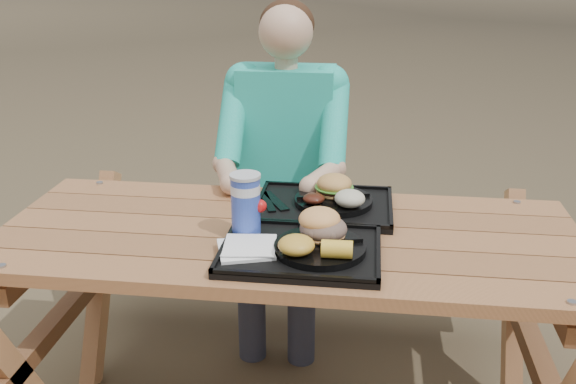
# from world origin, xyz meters

# --- Properties ---
(picnic_table) EXTENTS (1.80, 1.49, 0.75)m
(picnic_table) POSITION_xyz_m (0.00, 0.00, 0.38)
(picnic_table) COLOR #999999
(picnic_table) RESTS_ON ground
(tray_near) EXTENTS (0.45, 0.35, 0.02)m
(tray_near) POSITION_xyz_m (0.06, -0.16, 0.76)
(tray_near) COLOR black
(tray_near) RESTS_ON picnic_table
(tray_far) EXTENTS (0.45, 0.35, 0.02)m
(tray_far) POSITION_xyz_m (0.10, 0.19, 0.76)
(tray_far) COLOR black
(tray_far) RESTS_ON picnic_table
(plate_near) EXTENTS (0.26, 0.26, 0.02)m
(plate_near) POSITION_xyz_m (0.11, -0.16, 0.78)
(plate_near) COLOR black
(plate_near) RESTS_ON tray_near
(plate_far) EXTENTS (0.26, 0.26, 0.02)m
(plate_far) POSITION_xyz_m (0.13, 0.20, 0.78)
(plate_far) COLOR black
(plate_far) RESTS_ON tray_far
(napkin_stack) EXTENTS (0.19, 0.19, 0.02)m
(napkin_stack) POSITION_xyz_m (-0.10, -0.19, 0.78)
(napkin_stack) COLOR white
(napkin_stack) RESTS_ON tray_near
(soda_cup) EXTENTS (0.09, 0.09, 0.17)m
(soda_cup) POSITION_xyz_m (-0.12, -0.07, 0.86)
(soda_cup) COLOR #1634A8
(soda_cup) RESTS_ON tray_near
(condiment_bbq) EXTENTS (0.04, 0.04, 0.03)m
(condiment_bbq) POSITION_xyz_m (0.06, -0.03, 0.78)
(condiment_bbq) COLOR #310506
(condiment_bbq) RESTS_ON tray_near
(condiment_mustard) EXTENTS (0.04, 0.04, 0.03)m
(condiment_mustard) POSITION_xyz_m (0.12, -0.03, 0.78)
(condiment_mustard) COLOR yellow
(condiment_mustard) RESTS_ON tray_near
(sandwich) EXTENTS (0.13, 0.13, 0.13)m
(sandwich) POSITION_xyz_m (0.12, -0.11, 0.86)
(sandwich) COLOR #F5A356
(sandwich) RESTS_ON plate_near
(mac_cheese) EXTENTS (0.10, 0.10, 0.05)m
(mac_cheese) POSITION_xyz_m (0.05, -0.23, 0.82)
(mac_cheese) COLOR gold
(mac_cheese) RESTS_ON plate_near
(corn_cob) EXTENTS (0.09, 0.09, 0.05)m
(corn_cob) POSITION_xyz_m (0.16, -0.24, 0.81)
(corn_cob) COLOR yellow
(corn_cob) RESTS_ON plate_near
(cutlery_far) EXTENTS (0.12, 0.17, 0.01)m
(cutlery_far) POSITION_xyz_m (-0.07, 0.19, 0.77)
(cutlery_far) COLOR black
(cutlery_far) RESTS_ON tray_far
(burger) EXTENTS (0.12, 0.12, 0.11)m
(burger) POSITION_xyz_m (0.13, 0.23, 0.84)
(burger) COLOR #CD9048
(burger) RESTS_ON plate_far
(baked_beans) EXTENTS (0.07, 0.07, 0.03)m
(baked_beans) POSITION_xyz_m (0.07, 0.14, 0.81)
(baked_beans) COLOR #41170D
(baked_beans) RESTS_ON plate_far
(potato_salad) EXTENTS (0.10, 0.10, 0.05)m
(potato_salad) POSITION_xyz_m (0.18, 0.13, 0.82)
(potato_salad) COLOR beige
(potato_salad) RESTS_ON plate_far
(diner) EXTENTS (0.48, 0.84, 1.28)m
(diner) POSITION_xyz_m (-0.10, 0.70, 0.64)
(diner) COLOR teal
(diner) RESTS_ON ground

